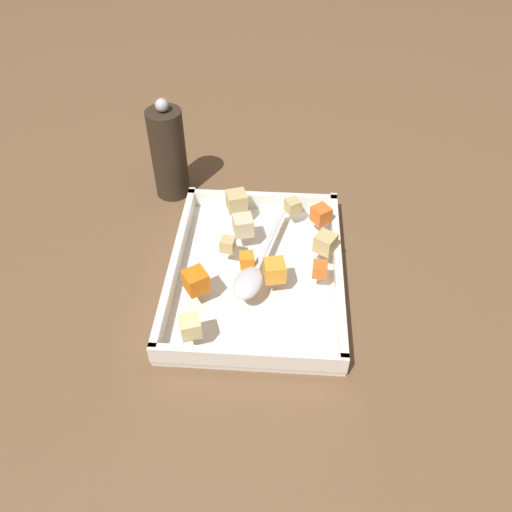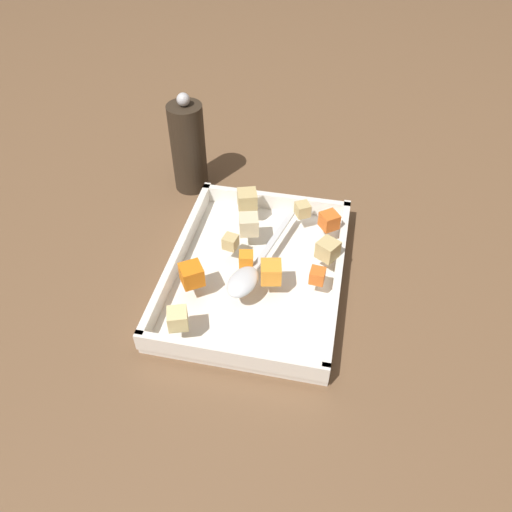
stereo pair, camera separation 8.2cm
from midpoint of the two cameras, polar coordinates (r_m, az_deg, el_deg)
ground_plane at (r=0.86m, az=-3.61°, el=-2.55°), size 4.00×4.00×0.00m
baking_dish at (r=0.85m, az=-2.76°, el=-2.22°), size 0.36×0.28×0.05m
carrot_chunk_corner_se at (r=0.81m, az=-3.76°, el=-0.59°), size 0.03×0.03×0.02m
carrot_chunk_far_right at (r=0.78m, az=-9.69°, el=-2.90°), size 0.05×0.05×0.03m
carrot_chunk_corner_sw at (r=0.79m, az=4.22°, el=-1.63°), size 0.02×0.02×0.02m
carrot_chunk_back_center at (r=0.78m, az=-0.90°, el=-1.75°), size 0.04×0.04×0.03m
carrot_chunk_center at (r=0.89m, az=4.63°, el=4.52°), size 0.04×0.04×0.03m
potato_chunk_mid_right at (r=0.84m, az=-5.94°, el=1.15°), size 0.03×0.03×0.02m
potato_chunk_heap_top at (r=0.91m, az=-4.74°, el=5.99°), size 0.04×0.04×0.03m
potato_chunk_front_center at (r=0.73m, az=-10.54°, el=-7.89°), size 0.04×0.04×0.03m
potato_chunk_near_left at (r=0.91m, az=1.54°, el=5.48°), size 0.03×0.03×0.02m
potato_chunk_far_left at (r=0.83m, az=4.95°, el=1.33°), size 0.04×0.04×0.03m
potato_chunk_near_spoon at (r=0.86m, az=-4.16°, el=3.29°), size 0.04×0.04×0.03m
serving_spoon at (r=0.79m, az=-3.55°, el=-2.50°), size 0.23×0.08×0.02m
pepper_mill at (r=1.00m, az=-12.04°, el=11.00°), size 0.07×0.07×0.20m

